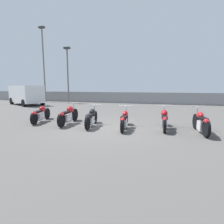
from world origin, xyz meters
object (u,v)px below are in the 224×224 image
at_px(light_pole_left, 68,70).
at_px(motorcycle_slot_3, 124,120).
at_px(motorcycle_slot_1, 68,115).
at_px(parked_van, 26,94).
at_px(motorcycle_slot_4, 164,119).
at_px(light_pole_right, 43,59).
at_px(motorcycle_slot_0, 41,114).
at_px(motorcycle_slot_5, 201,122).
at_px(motorcycle_slot_2, 91,117).

height_order(light_pole_left, motorcycle_slot_3, light_pole_left).
height_order(motorcycle_slot_1, parked_van, parked_van).
relative_size(motorcycle_slot_4, parked_van, 0.42).
xyz_separation_m(light_pole_right, parked_van, (0.25, -3.44, -3.98)).
xyz_separation_m(motorcycle_slot_0, motorcycle_slot_1, (1.71, -0.08, 0.03)).
bearing_deg(light_pole_left, motorcycle_slot_3, -49.92).
distance_m(light_pole_right, motorcycle_slot_0, 13.71).
height_order(motorcycle_slot_3, motorcycle_slot_4, motorcycle_slot_4).
height_order(motorcycle_slot_1, motorcycle_slot_5, motorcycle_slot_5).
bearing_deg(motorcycle_slot_0, parked_van, 122.44).
distance_m(motorcycle_slot_0, motorcycle_slot_2, 3.05).
relative_size(motorcycle_slot_2, motorcycle_slot_4, 1.01).
height_order(motorcycle_slot_3, parked_van, parked_van).
height_order(motorcycle_slot_0, motorcycle_slot_3, motorcycle_slot_0).
xyz_separation_m(light_pole_right, motorcycle_slot_1, (9.20, -10.57, -4.62)).
distance_m(motorcycle_slot_3, motorcycle_slot_5, 3.16).
xyz_separation_m(light_pole_right, motorcycle_slot_3, (12.14, -10.74, -4.68)).
bearing_deg(parked_van, light_pole_right, 31.27).
bearing_deg(motorcycle_slot_5, motorcycle_slot_2, 175.36).
distance_m(light_pole_right, parked_van, 5.27).
xyz_separation_m(light_pole_right, motorcycle_slot_5, (15.30, -10.65, -4.64)).
bearing_deg(motorcycle_slot_2, parked_van, 136.12).
xyz_separation_m(motorcycle_slot_3, parked_van, (-11.88, 7.30, 0.70)).
xyz_separation_m(motorcycle_slot_4, parked_van, (-13.61, 6.91, 0.67)).
height_order(motorcycle_slot_2, motorcycle_slot_4, motorcycle_slot_4).
bearing_deg(light_pole_left, motorcycle_slot_4, -43.70).
distance_m(light_pole_left, motorcycle_slot_5, 16.16).
bearing_deg(motorcycle_slot_2, motorcycle_slot_1, 163.96).
distance_m(motorcycle_slot_1, motorcycle_slot_2, 1.34).
bearing_deg(motorcycle_slot_3, motorcycle_slot_1, 171.52).
relative_size(motorcycle_slot_0, parked_van, 0.44).
height_order(light_pole_left, light_pole_right, light_pole_right).
xyz_separation_m(motorcycle_slot_3, motorcycle_slot_4, (1.73, 0.39, 0.04)).
bearing_deg(motorcycle_slot_0, light_pole_left, 98.83).
relative_size(light_pole_right, motorcycle_slot_2, 4.17).
bearing_deg(light_pole_right, motorcycle_slot_2, -45.59).
relative_size(light_pole_right, motorcycle_slot_3, 4.00).
relative_size(light_pole_left, motorcycle_slot_3, 2.84).
bearing_deg(parked_van, motorcycle_slot_2, -98.33).
bearing_deg(motorcycle_slot_5, motorcycle_slot_4, 162.33).
distance_m(light_pole_left, motorcycle_slot_2, 13.11).
distance_m(light_pole_left, motorcycle_slot_3, 14.06).
bearing_deg(motorcycle_slot_4, light_pole_left, 135.04).
relative_size(motorcycle_slot_5, parked_van, 0.42).
bearing_deg(light_pole_right, parked_van, -85.81).
xyz_separation_m(motorcycle_slot_0, parked_van, (-7.23, 7.05, 0.68)).
bearing_deg(motorcycle_slot_0, motorcycle_slot_2, -18.04).
height_order(light_pole_right, motorcycle_slot_5, light_pole_right).
bearing_deg(parked_van, motorcycle_slot_5, -88.52).
height_order(motorcycle_slot_2, parked_van, parked_van).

